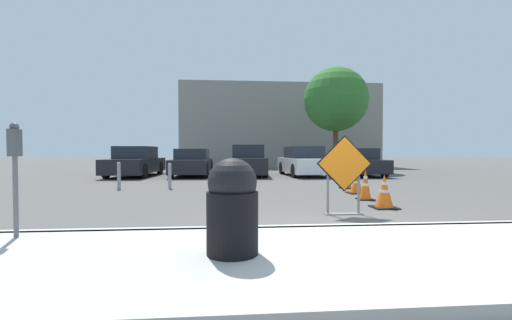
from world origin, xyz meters
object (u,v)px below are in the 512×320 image
Objects in this scene: traffic_cone_third at (356,183)px; trash_bin at (232,206)px; parked_car_third at (248,162)px; traffic_cone_nearest at (384,192)px; road_closed_sign at (344,171)px; parked_car_second at (192,163)px; parked_car_fifth at (358,163)px; bollard_nearest at (170,175)px; bollard_second at (119,175)px; parked_car_fourth at (304,162)px; parked_car_nearest at (135,162)px; traffic_cone_second at (365,185)px; traffic_cone_fourth at (347,179)px; parking_meter at (15,160)px.

traffic_cone_third is 7.23m from trash_bin.
traffic_cone_nearest is at bearing 106.10° from parked_car_third.
traffic_cone_nearest is at bearing -98.16° from traffic_cone_third.
road_closed_sign reaches higher than trash_bin.
parked_car_second is at bearing 126.80° from traffic_cone_third.
traffic_cone_third is at bearing 70.56° from parked_car_fifth.
bollard_nearest is 1.66m from bollard_second.
road_closed_sign is at bearing 51.76° from trash_bin.
parked_car_fourth is at bearing 175.80° from parked_car_third.
traffic_cone_third is 11.39m from parked_car_nearest.
traffic_cone_second is at bearing 57.38° from road_closed_sign.
parked_car_third is 5.67m from parked_car_fifth.
parked_car_fifth is (2.90, 7.30, 0.34)m from traffic_cone_third.
bollard_nearest is 0.95× the size of bollard_second.
traffic_cone_fourth is at bearing -3.55° from bollard_second.
traffic_cone_second is at bearing 84.02° from parked_car_fourth.
traffic_cone_third is at bearing -97.42° from traffic_cone_fourth.
parking_meter reaches higher than parked_car_fourth.
bollard_nearest is at bearing 162.90° from traffic_cone_third.
traffic_cone_fourth is 0.17× the size of parked_car_second.
bollard_nearest is (-8.66, -5.53, -0.20)m from parked_car_fifth.
traffic_cone_nearest is 0.82× the size of bollard_second.
road_closed_sign is 0.37× the size of parked_car_fourth.
traffic_cone_nearest is 0.17× the size of parked_car_fourth.
parking_meter reaches higher than trash_bin.
traffic_cone_nearest is 13.05m from parked_car_nearest.
parked_car_nearest reaches higher than parked_car_fifth.
parking_meter reaches higher than traffic_cone_fourth.
parked_car_fourth is at bearing 179.94° from parked_car_second.
parked_car_second reaches higher than trash_bin.
parked_car_fifth is (2.83, 0.03, -0.03)m from parked_car_fourth.
traffic_cone_second is 0.53× the size of parking_meter.
parking_meter reaches higher than bollard_second.
trash_bin is at bearing -117.97° from traffic_cone_fourth.
parked_car_fifth is 15.70m from parking_meter.
parked_car_nearest is 5.23× the size of bollard_second.
bollard_nearest is (-3.00, -5.85, -0.26)m from parked_car_third.
parked_car_nearest is (-8.58, 6.37, 0.36)m from traffic_cone_fourth.
parked_car_third is at bearing 85.71° from trash_bin.
bollard_nearest is (-1.97, 7.92, -0.21)m from trash_bin.
traffic_cone_third is 0.15× the size of parked_car_fourth.
road_closed_sign is 1.45m from traffic_cone_nearest.
traffic_cone_third is 0.62× the size of trash_bin.
road_closed_sign is at bearing -40.71° from bollard_second.
bollard_second is (-7.14, 3.09, 0.09)m from traffic_cone_second.
parked_car_fourth is 9.29m from bollard_second.
bollard_second is 0.60× the size of parking_meter.
traffic_cone_third is at bearing 112.85° from parked_car_third.
traffic_cone_fourth is at bearing 82.09° from traffic_cone_nearest.
road_closed_sign is 3.65m from trash_bin.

